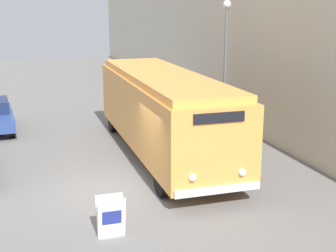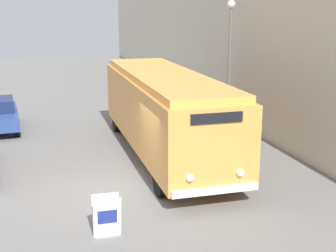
# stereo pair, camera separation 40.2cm
# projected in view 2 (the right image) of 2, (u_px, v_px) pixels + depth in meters

# --- Properties ---
(ground_plane) EXTENTS (80.00, 80.00, 0.00)m
(ground_plane) POSITION_uv_depth(u_px,v_px,m) (112.00, 191.00, 14.39)
(ground_plane) COLOR slate
(building_wall_right) EXTENTS (0.30, 60.00, 7.27)m
(building_wall_right) POSITION_uv_depth(u_px,v_px,m) (219.00, 43.00, 24.75)
(building_wall_right) COLOR beige
(building_wall_right) RESTS_ON ground_plane
(vintage_bus) EXTENTS (2.68, 10.74, 3.14)m
(vintage_bus) POSITION_uv_depth(u_px,v_px,m) (164.00, 109.00, 17.58)
(vintage_bus) COLOR black
(vintage_bus) RESTS_ON ground_plane
(sign_board) EXTENTS (0.68, 0.40, 1.06)m
(sign_board) POSITION_uv_depth(u_px,v_px,m) (107.00, 217.00, 11.48)
(sign_board) COLOR gray
(sign_board) RESTS_ON ground_plane
(streetlamp) EXTENTS (0.36, 0.36, 5.80)m
(streetlamp) POSITION_uv_depth(u_px,v_px,m) (230.00, 46.00, 20.61)
(streetlamp) COLOR #595E60
(streetlamp) RESTS_ON ground_plane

